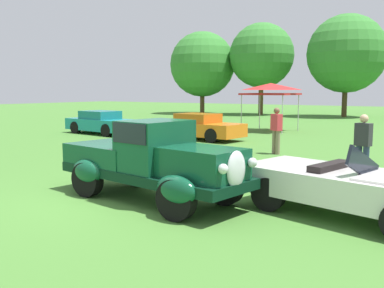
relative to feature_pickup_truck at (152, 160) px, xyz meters
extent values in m
plane|color=#42752D|center=(-0.71, -0.44, -0.87)|extent=(120.00, 120.00, 0.00)
cube|color=black|center=(-0.04, 0.01, -0.31)|extent=(4.65, 2.06, 0.20)
cube|color=#0F472D|center=(1.29, -0.18, 0.07)|extent=(1.80, 1.31, 0.60)
ellipsoid|color=silver|center=(2.13, -0.30, 0.05)|extent=(0.23, 0.54, 0.68)
cube|color=#0F472D|center=(0.08, -0.01, 0.31)|extent=(1.26, 1.51, 1.04)
cube|color=black|center=(0.08, -0.01, 0.61)|extent=(1.17, 1.53, 0.40)
cube|color=#0F472D|center=(-1.29, 0.18, -0.01)|extent=(2.13, 1.67, 0.48)
ellipsoid|color=#0F472D|center=(1.46, 0.52, -0.31)|extent=(0.96, 0.49, 0.52)
ellipsoid|color=#0F472D|center=(1.26, -0.91, -0.31)|extent=(0.96, 0.49, 0.52)
ellipsoid|color=#0F472D|center=(-1.19, 0.90, -0.31)|extent=(0.96, 0.49, 0.52)
ellipsoid|color=#0F472D|center=(-1.40, -0.53, -0.31)|extent=(0.96, 0.49, 0.52)
sphere|color=silver|center=(2.25, 0.12, 0.13)|extent=(0.18, 0.18, 0.18)
sphere|color=silver|center=(2.12, -0.75, 0.13)|extent=(0.18, 0.18, 0.18)
cylinder|color=black|center=(1.46, 0.52, -0.49)|extent=(0.76, 0.24, 0.76)
cylinder|color=black|center=(1.26, -0.91, -0.49)|extent=(0.76, 0.24, 0.76)
cylinder|color=black|center=(-1.19, 0.90, -0.49)|extent=(0.76, 0.24, 0.76)
cylinder|color=black|center=(-1.40, -0.53, -0.49)|extent=(0.76, 0.24, 0.76)
cube|color=silver|center=(3.74, 1.08, -0.30)|extent=(4.25, 2.55, 0.52)
cube|color=black|center=(3.99, 1.02, 0.12)|extent=(0.33, 1.23, 0.82)
cube|color=black|center=(3.37, 1.16, -0.06)|extent=(0.54, 1.24, 0.28)
cylinder|color=black|center=(2.71, 2.10, -0.54)|extent=(0.66, 0.20, 0.66)
cylinder|color=black|center=(2.37, 0.59, -0.54)|extent=(0.66, 0.20, 0.66)
cube|color=teal|center=(-11.11, 9.64, -0.37)|extent=(4.51, 2.16, 0.60)
cube|color=#146A6E|center=(-11.28, 9.66, 0.13)|extent=(2.07, 1.65, 0.44)
cylinder|color=black|center=(-9.90, 8.72, -0.55)|extent=(0.64, 0.22, 0.64)
cylinder|color=black|center=(-12.50, 9.02, -0.55)|extent=(0.64, 0.22, 0.64)
cube|color=orange|center=(-5.34, 10.31, -0.37)|extent=(4.35, 2.14, 0.60)
cube|color=#BB5914|center=(-5.51, 10.33, 0.13)|extent=(1.99, 1.64, 0.44)
cylinder|color=black|center=(-4.18, 9.40, -0.55)|extent=(0.64, 0.22, 0.64)
cylinder|color=black|center=(-6.68, 9.69, -0.55)|extent=(0.64, 0.22, 0.64)
cylinder|color=#7F7056|center=(-0.57, 7.83, -0.44)|extent=(0.16, 0.16, 0.86)
cylinder|color=#7F7056|center=(-0.39, 7.73, -0.44)|extent=(0.16, 0.16, 0.86)
cube|color=#D1333D|center=(-0.48, 7.78, 0.29)|extent=(0.47, 0.40, 0.60)
sphere|color=brown|center=(-0.48, 7.78, 0.71)|extent=(0.22, 0.22, 0.22)
cylinder|color=#283351|center=(3.04, 4.95, -0.44)|extent=(0.16, 0.16, 0.86)
cylinder|color=#283351|center=(3.24, 4.90, -0.44)|extent=(0.16, 0.16, 0.86)
cube|color=#2D2D33|center=(3.14, 4.92, 0.29)|extent=(0.45, 0.33, 0.60)
sphere|color=tan|center=(3.14, 4.92, 0.71)|extent=(0.22, 0.22, 0.22)
cylinder|color=#B7B7BC|center=(-3.07, 17.19, 0.16)|extent=(0.05, 0.05, 2.05)
cylinder|color=#B7B7BC|center=(-3.07, 14.78, 0.16)|extent=(0.05, 0.05, 2.05)
cylinder|color=#B7B7BC|center=(-5.48, 17.19, 0.16)|extent=(0.05, 0.05, 2.05)
cylinder|color=#B7B7BC|center=(-5.48, 14.78, 0.16)|extent=(0.05, 0.05, 2.05)
cube|color=red|center=(-4.28, 15.98, 1.23)|extent=(2.68, 2.68, 0.10)
pyramid|color=red|center=(-4.28, 15.98, 1.65)|extent=(2.63, 2.63, 0.38)
cylinder|color=brown|center=(-17.51, 29.81, 0.68)|extent=(0.44, 0.44, 3.09)
sphere|color=#337A2D|center=(-17.51, 29.81, 3.97)|extent=(6.35, 6.35, 6.35)
cylinder|color=brown|center=(-11.73, 30.98, 1.07)|extent=(0.44, 0.44, 3.88)
sphere|color=#337A2D|center=(-11.73, 30.98, 4.66)|extent=(5.99, 5.99, 5.99)
cylinder|color=#47331E|center=(-4.27, 31.88, 0.92)|extent=(0.44, 0.44, 3.58)
sphere|color=#337A2D|center=(-4.27, 31.88, 4.54)|extent=(6.67, 6.67, 6.67)
camera|label=1|loc=(5.69, -7.09, 1.45)|focal=40.95mm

